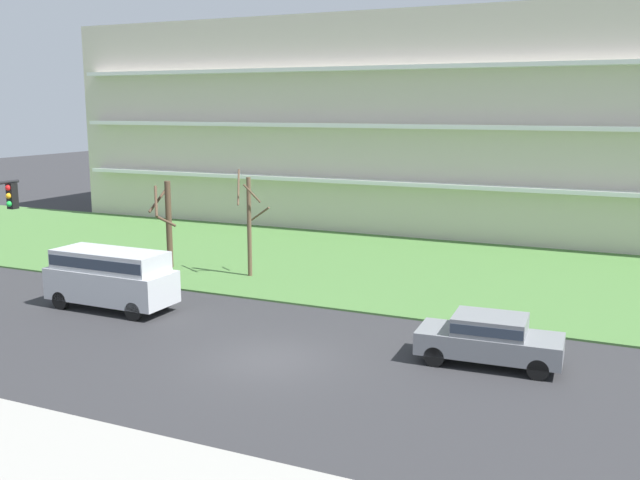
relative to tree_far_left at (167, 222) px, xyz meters
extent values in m
plane|color=#2D2D30|center=(10.68, -9.28, -2.34)|extent=(160.00, 160.00, 0.00)
cube|color=#99968E|center=(10.68, -17.28, -2.27)|extent=(80.00, 4.00, 0.15)
cube|color=#477238|center=(10.68, 4.72, -2.30)|extent=(80.00, 16.00, 0.08)
cube|color=beige|center=(10.68, 19.10, 4.40)|extent=(54.04, 12.75, 13.49)
cube|color=white|center=(10.68, 12.27, 1.03)|extent=(51.88, 0.90, 0.24)
cube|color=white|center=(10.68, 12.27, 4.40)|extent=(51.88, 0.90, 0.24)
cube|color=white|center=(10.68, 12.27, 7.77)|extent=(51.88, 0.90, 0.24)
cylinder|color=#4C3828|center=(0.06, 0.03, -0.17)|extent=(0.29, 0.29, 4.34)
cylinder|color=#4C3828|center=(-0.57, 0.12, 1.04)|extent=(0.31, 1.37, 1.15)
cylinder|color=#4C3828|center=(0.23, -0.38, 0.10)|extent=(0.94, 0.47, 0.56)
cylinder|color=#4C3828|center=(-0.39, -0.31, 1.04)|extent=(0.86, 1.06, 1.42)
cylinder|color=brown|center=(4.55, 0.11, 0.01)|extent=(0.20, 0.20, 4.71)
cylinder|color=brown|center=(4.80, 0.72, 0.60)|extent=(1.29, 0.60, 0.81)
cylinder|color=brown|center=(4.14, -0.10, 1.91)|extent=(0.53, 0.93, 1.58)
cylinder|color=brown|center=(4.87, -0.13, 1.66)|extent=(0.60, 0.74, 0.92)
cube|color=slate|center=(17.09, -6.78, -1.67)|extent=(4.49, 2.05, 0.70)
cube|color=slate|center=(17.09, -6.78, -1.05)|extent=(2.29, 1.78, 0.55)
cube|color=#2D3847|center=(17.09, -6.78, -1.05)|extent=(2.25, 1.81, 0.30)
cylinder|color=black|center=(15.59, -7.65, -2.02)|extent=(0.65, 0.26, 0.64)
cylinder|color=black|center=(15.50, -6.07, -2.02)|extent=(0.65, 0.26, 0.64)
cylinder|color=black|center=(18.67, -7.48, -2.02)|extent=(0.65, 0.26, 0.64)
cylinder|color=black|center=(18.58, -5.90, -2.02)|extent=(0.65, 0.26, 0.64)
cube|color=#B7BABF|center=(2.25, -6.78, -1.36)|extent=(5.22, 2.05, 1.25)
cube|color=#B7BABF|center=(2.25, -6.78, -0.36)|extent=(4.62, 1.89, 0.75)
cube|color=#2D3847|center=(2.25, -6.78, -0.36)|extent=(4.53, 1.93, 0.41)
cylinder|color=black|center=(0.42, -7.65, -1.98)|extent=(0.72, 0.23, 0.72)
cylinder|color=black|center=(0.44, -5.87, -1.98)|extent=(0.72, 0.23, 0.72)
cylinder|color=black|center=(4.06, -7.69, -1.98)|extent=(0.72, 0.23, 0.72)
cylinder|color=black|center=(4.08, -5.91, -1.98)|extent=(0.72, 0.23, 0.72)
cube|color=black|center=(1.14, -10.26, 2.51)|extent=(0.28, 0.28, 0.90)
sphere|color=red|center=(1.14, -10.41, 2.81)|extent=(0.20, 0.20, 0.20)
sphere|color=#F2A519|center=(1.14, -10.41, 2.53)|extent=(0.20, 0.20, 0.20)
sphere|color=green|center=(1.14, -10.41, 2.25)|extent=(0.20, 0.20, 0.20)
camera|label=1|loc=(21.08, -28.19, 5.60)|focal=40.03mm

